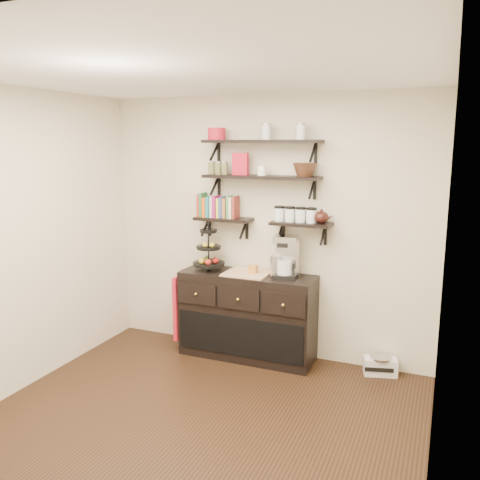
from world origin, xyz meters
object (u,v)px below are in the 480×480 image
sideboard (247,315)px  radio (380,366)px  coffee_maker (286,257)px  fruit_stand (209,254)px

sideboard → radio: 1.41m
coffee_maker → sideboard: bearing=174.7°
sideboard → radio: sideboard is taller
coffee_maker → radio: coffee_maker is taller
fruit_stand → radio: (1.79, 0.09, -0.98)m
coffee_maker → radio: bearing=-5.4°
fruit_stand → coffee_maker: bearing=1.7°
radio → fruit_stand: bearing=167.8°
fruit_stand → radio: fruit_stand is taller
sideboard → fruit_stand: (-0.44, 0.00, 0.62)m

